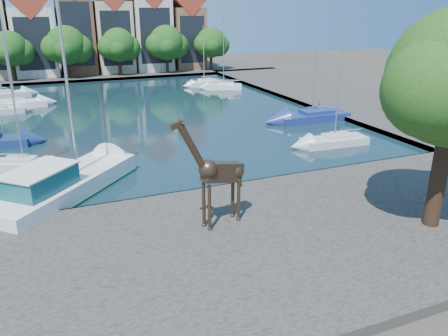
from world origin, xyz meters
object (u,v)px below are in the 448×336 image
object	(u,v)px
sailboat_left_a	(24,163)
motorsailer	(61,184)
sailboat_right_a	(334,139)
giraffe_statue	(217,173)

from	to	relation	value
sailboat_left_a	motorsailer	bearing A→B (deg)	-70.68
sailboat_left_a	sailboat_right_a	world-z (taller)	sailboat_right_a
giraffe_statue	sailboat_left_a	bearing A→B (deg)	124.25
giraffe_statue	sailboat_right_a	xyz separation A→B (m)	(14.64, 10.37, -2.75)
motorsailer	giraffe_statue	bearing A→B (deg)	-46.31
giraffe_statue	sailboat_right_a	world-z (taller)	sailboat_right_a
giraffe_statue	sailboat_right_a	distance (m)	18.15
motorsailer	sailboat_right_a	world-z (taller)	motorsailer
motorsailer	sailboat_left_a	bearing A→B (deg)	109.32
giraffe_statue	sailboat_right_a	bearing A→B (deg)	35.30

